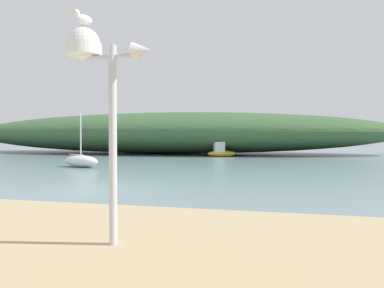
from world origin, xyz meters
name	(u,v)px	position (x,y,z in m)	size (l,w,h in m)	color
ground_plane	(98,188)	(0.00, 0.00, 0.00)	(120.00, 120.00, 0.00)	gray
distant_hill	(164,133)	(-5.91, 26.63, 2.34)	(50.82, 14.01, 4.69)	#3D6038
mast_structure	(94,64)	(3.36, -6.29, 2.93)	(1.36, 0.54, 3.29)	silver
seagull_on_radar	(83,18)	(3.18, -6.30, 3.63)	(0.28, 0.33, 0.25)	orange
sailboat_inner_mooring	(81,161)	(-5.31, 7.67, 0.38)	(2.92, 1.84, 3.27)	white
motorboat_outer_mooring	(221,151)	(1.54, 20.86, 0.50)	(2.92, 1.96, 1.42)	gold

